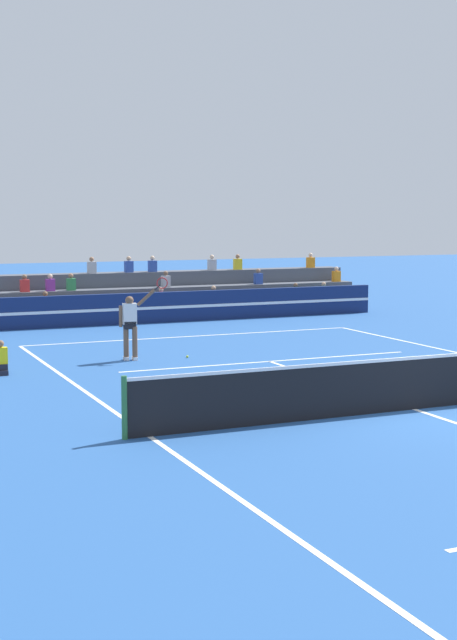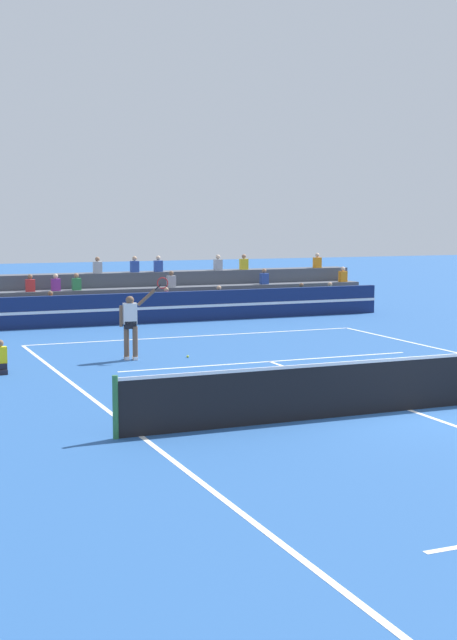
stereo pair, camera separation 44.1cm
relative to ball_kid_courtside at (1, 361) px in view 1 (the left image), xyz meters
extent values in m
plane|color=#285699|center=(6.82, -7.23, -0.33)|extent=(120.00, 120.00, 0.00)
cube|color=white|center=(6.82, 4.67, -0.33)|extent=(11.00, 0.10, 0.01)
cube|color=white|center=(1.32, -7.23, -0.33)|extent=(0.10, 23.80, 0.01)
cube|color=white|center=(6.82, -0.80, -0.33)|extent=(8.25, 0.10, 0.01)
cube|color=white|center=(6.82, -7.23, -0.33)|extent=(0.10, 12.85, 0.01)
cylinder|color=#2D6B38|center=(0.87, -7.23, 0.22)|extent=(0.10, 0.10, 1.10)
cube|color=black|center=(6.82, -7.23, 0.17)|extent=(11.90, 0.02, 1.00)
cube|color=white|center=(6.82, -7.23, 0.70)|extent=(11.90, 0.04, 0.06)
cube|color=navy|center=(6.82, 8.65, 0.22)|extent=(18.00, 0.24, 1.10)
cube|color=white|center=(6.82, 8.52, 0.22)|extent=(18.00, 0.02, 0.10)
cube|color=#4C515B|center=(6.82, 9.93, -0.06)|extent=(18.79, 0.95, 0.55)
cube|color=black|center=(9.65, 9.76, 0.44)|extent=(0.32, 0.22, 0.44)
sphere|color=tan|center=(9.65, 9.76, 0.76)|extent=(0.18, 0.18, 0.18)
cube|color=teal|center=(14.48, 9.76, 0.44)|extent=(0.32, 0.22, 0.44)
sphere|color=tan|center=(14.48, 9.76, 0.76)|extent=(0.18, 0.18, 0.18)
cube|color=orange|center=(3.19, 9.76, 0.44)|extent=(0.32, 0.22, 0.44)
sphere|color=brown|center=(3.19, 9.76, 0.76)|extent=(0.18, 0.18, 0.18)
cube|color=purple|center=(7.52, 9.76, 0.44)|extent=(0.32, 0.22, 0.44)
sphere|color=tan|center=(7.52, 9.76, 0.76)|extent=(0.18, 0.18, 0.18)
cube|color=teal|center=(13.20, 9.76, 0.44)|extent=(0.32, 0.22, 0.44)
sphere|color=brown|center=(13.20, 9.76, 0.76)|extent=(0.18, 0.18, 0.18)
cube|color=#4C515B|center=(6.82, 10.88, 0.22)|extent=(18.79, 0.95, 1.10)
cube|color=purple|center=(3.58, 10.71, 0.99)|extent=(0.32, 0.22, 0.44)
sphere|color=beige|center=(3.58, 10.71, 1.31)|extent=(0.18, 0.18, 0.18)
cube|color=orange|center=(15.62, 10.71, 0.99)|extent=(0.32, 0.22, 0.44)
sphere|color=beige|center=(15.62, 10.71, 1.31)|extent=(0.18, 0.18, 0.18)
cube|color=red|center=(2.65, 10.71, 0.99)|extent=(0.32, 0.22, 0.44)
sphere|color=brown|center=(2.65, 10.71, 1.31)|extent=(0.18, 0.18, 0.18)
cube|color=#B2B2B7|center=(8.05, 10.71, 0.99)|extent=(0.32, 0.22, 0.44)
sphere|color=brown|center=(8.05, 10.71, 1.31)|extent=(0.18, 0.18, 0.18)
cube|color=#2D4CA5|center=(12.00, 10.71, 0.99)|extent=(0.32, 0.22, 0.44)
sphere|color=#9E7051|center=(12.00, 10.71, 1.31)|extent=(0.18, 0.18, 0.18)
cube|color=#338C4C|center=(4.35, 10.71, 0.99)|extent=(0.32, 0.22, 0.44)
sphere|color=#9E7051|center=(4.35, 10.71, 1.31)|extent=(0.18, 0.18, 0.18)
cube|color=#4C515B|center=(6.82, 11.83, 0.49)|extent=(18.79, 0.95, 1.65)
cube|color=#2D4CA5|center=(6.87, 11.66, 1.54)|extent=(0.32, 0.22, 0.44)
sphere|color=tan|center=(6.87, 11.66, 1.86)|extent=(0.18, 0.18, 0.18)
cube|color=#B2B2B7|center=(5.39, 11.66, 1.54)|extent=(0.32, 0.22, 0.44)
sphere|color=#9E7051|center=(5.39, 11.66, 1.86)|extent=(0.18, 0.18, 0.18)
cube|color=orange|center=(14.92, 11.66, 1.54)|extent=(0.32, 0.22, 0.44)
sphere|color=beige|center=(14.92, 11.66, 1.86)|extent=(0.18, 0.18, 0.18)
cube|color=#B2B2B7|center=(10.37, 11.66, 1.54)|extent=(0.32, 0.22, 0.44)
sphere|color=beige|center=(10.37, 11.66, 1.86)|extent=(0.18, 0.18, 0.18)
cube|color=#2D4CA5|center=(7.84, 11.66, 1.54)|extent=(0.32, 0.22, 0.44)
sphere|color=beige|center=(7.84, 11.66, 1.86)|extent=(0.18, 0.18, 0.18)
cube|color=yellow|center=(11.52, 11.66, 1.54)|extent=(0.32, 0.22, 0.44)
sphere|color=#9E7051|center=(11.52, 11.66, 1.86)|extent=(0.18, 0.18, 0.18)
cube|color=black|center=(0.00, 0.00, -0.27)|extent=(0.28, 0.36, 0.12)
cube|color=black|center=(0.00, 0.00, -0.15)|extent=(0.28, 0.24, 0.18)
cube|color=yellow|center=(0.00, 0.00, 0.14)|extent=(0.30, 0.18, 0.40)
sphere|color=brown|center=(0.00, 0.00, 0.43)|extent=(0.17, 0.17, 0.17)
cylinder|color=brown|center=(3.42, 0.93, 0.12)|extent=(0.14, 0.14, 0.90)
cylinder|color=brown|center=(3.63, 0.82, 0.12)|extent=(0.14, 0.14, 0.90)
cube|color=black|center=(3.52, 0.90, 0.61)|extent=(0.34, 0.24, 0.20)
cube|color=silver|center=(3.52, 0.90, 0.91)|extent=(0.38, 0.24, 0.56)
sphere|color=brown|center=(3.52, 0.90, 1.27)|extent=(0.22, 0.22, 0.22)
cube|color=white|center=(3.43, 0.97, -0.29)|extent=(0.15, 0.27, 0.09)
cube|color=white|center=(3.64, 0.86, -0.29)|extent=(0.15, 0.27, 0.09)
cylinder|color=brown|center=(3.28, 0.93, 0.85)|extent=(0.09, 0.09, 0.56)
cylinder|color=brown|center=(3.96, 0.84, 1.32)|extent=(0.52, 0.15, 0.46)
cylinder|color=black|center=(4.26, 0.80, 1.59)|extent=(0.19, 0.06, 0.17)
torus|color=#B21E1E|center=(4.40, 0.79, 1.70)|extent=(0.43, 0.08, 0.43)
sphere|color=#C6DB33|center=(5.05, 0.65, -0.30)|extent=(0.07, 0.07, 0.07)
camera|label=1|loc=(-3.49, -21.57, 3.44)|focal=50.00mm
camera|label=2|loc=(-3.09, -21.74, 3.44)|focal=50.00mm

